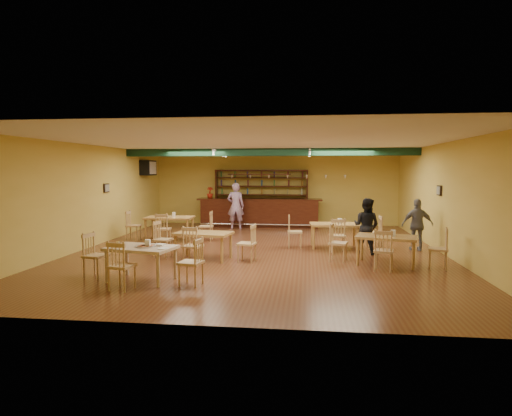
# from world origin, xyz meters

# --- Properties ---
(floor) EXTENTS (12.00, 12.00, 0.00)m
(floor) POSITION_xyz_m (0.00, 0.00, 0.00)
(floor) COLOR #582D19
(floor) RESTS_ON ground
(ceiling_beam) EXTENTS (10.00, 0.30, 0.25)m
(ceiling_beam) POSITION_xyz_m (0.00, 2.80, 2.87)
(ceiling_beam) COLOR black
(ceiling_beam) RESTS_ON ceiling
(track_rail_left) EXTENTS (0.05, 2.50, 0.05)m
(track_rail_left) POSITION_xyz_m (-1.80, 3.40, 2.94)
(track_rail_left) COLOR silver
(track_rail_left) RESTS_ON ceiling
(track_rail_right) EXTENTS (0.05, 2.50, 0.05)m
(track_rail_right) POSITION_xyz_m (1.40, 3.40, 2.94)
(track_rail_right) COLOR silver
(track_rail_right) RESTS_ON ceiling
(ac_unit) EXTENTS (0.34, 0.70, 0.48)m
(ac_unit) POSITION_xyz_m (-4.80, 4.20, 2.35)
(ac_unit) COLOR silver
(ac_unit) RESTS_ON wall_left
(picture_left) EXTENTS (0.04, 0.34, 0.28)m
(picture_left) POSITION_xyz_m (-4.97, 1.00, 1.70)
(picture_left) COLOR black
(picture_left) RESTS_ON wall_left
(picture_right) EXTENTS (0.04, 0.34, 0.28)m
(picture_right) POSITION_xyz_m (4.97, 0.50, 1.70)
(picture_right) COLOR black
(picture_right) RESTS_ON wall_right
(bar_counter) EXTENTS (4.95, 0.85, 1.13)m
(bar_counter) POSITION_xyz_m (-0.56, 5.15, 0.56)
(bar_counter) COLOR black
(bar_counter) RESTS_ON ground
(back_bar_hutch) EXTENTS (3.83, 0.40, 2.28)m
(back_bar_hutch) POSITION_xyz_m (-0.56, 5.78, 1.14)
(back_bar_hutch) COLOR black
(back_bar_hutch) RESTS_ON ground
(poinsettia) EXTENTS (0.33, 0.33, 0.45)m
(poinsettia) POSITION_xyz_m (-2.58, 5.15, 1.36)
(poinsettia) COLOR red
(poinsettia) RESTS_ON bar_counter
(dining_table_a) EXTENTS (1.54, 0.96, 0.75)m
(dining_table_a) POSITION_xyz_m (-3.10, 1.52, 0.38)
(dining_table_a) COLOR olive
(dining_table_a) RESTS_ON ground
(dining_table_b) EXTENTS (1.46, 0.93, 0.71)m
(dining_table_b) POSITION_xyz_m (2.14, 0.73, 0.35)
(dining_table_b) COLOR olive
(dining_table_b) RESTS_ON ground
(dining_table_c) EXTENTS (1.50, 1.04, 0.69)m
(dining_table_c) POSITION_xyz_m (-1.27, -1.37, 0.35)
(dining_table_c) COLOR olive
(dining_table_c) RESTS_ON ground
(dining_table_d) EXTENTS (1.56, 1.16, 0.70)m
(dining_table_d) POSITION_xyz_m (3.22, -1.48, 0.35)
(dining_table_d) COLOR olive
(dining_table_d) RESTS_ON ground
(near_table) EXTENTS (1.46, 1.09, 0.71)m
(near_table) POSITION_xyz_m (-2.02, -3.63, 0.35)
(near_table) COLOR tan
(near_table) RESTS_ON ground
(pizza_tray) EXTENTS (0.44, 0.44, 0.01)m
(pizza_tray) POSITION_xyz_m (-1.92, -3.63, 0.72)
(pizza_tray) COLOR silver
(pizza_tray) RESTS_ON near_table
(parmesan_shaker) EXTENTS (0.09, 0.09, 0.11)m
(parmesan_shaker) POSITION_xyz_m (-2.44, -3.77, 0.76)
(parmesan_shaker) COLOR #EAE5C6
(parmesan_shaker) RESTS_ON near_table
(napkin_stack) EXTENTS (0.23, 0.20, 0.03)m
(napkin_stack) POSITION_xyz_m (-1.69, -3.44, 0.72)
(napkin_stack) COLOR white
(napkin_stack) RESTS_ON near_table
(pizza_server) EXTENTS (0.33, 0.20, 0.00)m
(pizza_server) POSITION_xyz_m (-1.78, -3.58, 0.73)
(pizza_server) COLOR silver
(pizza_server) RESTS_ON pizza_tray
(side_plate) EXTENTS (0.26, 0.26, 0.01)m
(side_plate) POSITION_xyz_m (-1.50, -3.82, 0.72)
(side_plate) COLOR white
(side_plate) RESTS_ON near_table
(patron_bar) EXTENTS (0.68, 0.48, 1.78)m
(patron_bar) POSITION_xyz_m (-1.39, 4.33, 0.89)
(patron_bar) COLOR #89489D
(patron_bar) RESTS_ON ground
(patron_right_a) EXTENTS (0.92, 0.87, 1.51)m
(patron_right_a) POSITION_xyz_m (2.94, -0.07, 0.75)
(patron_right_a) COLOR black
(patron_right_a) RESTS_ON ground
(patron_right_b) EXTENTS (0.86, 0.37, 1.46)m
(patron_right_b) POSITION_xyz_m (4.42, 0.52, 0.73)
(patron_right_b) COLOR slate
(patron_right_b) RESTS_ON ground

